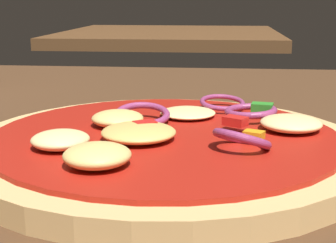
{
  "coord_description": "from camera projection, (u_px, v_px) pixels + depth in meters",
  "views": [
    {
      "loc": [
        0.06,
        -0.34,
        0.14
      ],
      "look_at": [
        0.03,
        0.0,
        0.05
      ],
      "focal_mm": 54.09,
      "sensor_mm": 36.0,
      "label": 1
    }
  ],
  "objects": [
    {
      "name": "dining_table",
      "position": [
        128.0,
        171.0,
        0.36
      ],
      "size": [
        1.3,
        0.86,
        0.03
      ],
      "color": "#4C301C",
      "rests_on": "ground"
    },
    {
      "name": "pizza",
      "position": [
        165.0,
        144.0,
        0.34
      ],
      "size": [
        0.26,
        0.26,
        0.03
      ],
      "color": "tan",
      "rests_on": "dining_table"
    },
    {
      "name": "background_table",
      "position": [
        171.0,
        36.0,
        1.62
      ],
      "size": [
        0.68,
        0.68,
        0.03
      ],
      "color": "brown",
      "rests_on": "ground"
    }
  ]
}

